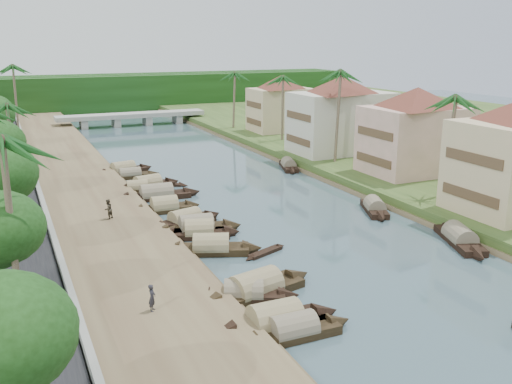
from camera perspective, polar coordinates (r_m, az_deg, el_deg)
name	(u,v)px	position (r m, az deg, el deg)	size (l,w,h in m)	color
ground	(325,245)	(46.61, 6.92, -5.25)	(220.00, 220.00, 0.00)	#3D535B
left_bank	(85,200)	(59.81, -16.70, -0.80)	(10.00, 180.00, 0.80)	brown
right_bank	(374,167)	(72.63, 11.73, 2.42)	(16.00, 180.00, 1.20)	#2C431B
retaining_wall	(40,196)	(59.23, -20.78, -0.36)	(0.40, 180.00, 1.10)	slate
treeline	(105,93)	(139.72, -14.85, 9.59)	(120.00, 14.00, 8.00)	black
bridge	(132,117)	(112.59, -12.33, 7.38)	(28.00, 4.00, 2.40)	gray
building_mid	(415,130)	(67.58, 15.64, 6.03)	(14.11, 14.11, 9.70)	beige
building_far	(341,114)	(78.17, 8.52, 7.76)	(15.59, 15.59, 10.20)	beige
building_distant	(281,102)	(96.01, 2.54, 8.93)	(12.62, 12.62, 9.20)	tan
sampan_0	(293,331)	(32.62, 3.73, -13.70)	(7.58, 1.76, 2.03)	black
sampan_1	(275,323)	(33.41, 1.93, -12.91)	(8.53, 2.27, 2.50)	black
sampan_2	(255,289)	(37.40, -0.08, -9.71)	(9.75, 4.19, 2.48)	black
sampan_3	(244,294)	(36.76, -1.21, -10.19)	(7.26, 4.32, 2.00)	black
sampan_4	(211,248)	(44.54, -4.50, -5.59)	(8.24, 4.66, 2.31)	black
sampan_5	(199,232)	(48.10, -5.71, -4.04)	(7.26, 3.66, 2.25)	black
sampan_6	(196,228)	(49.11, -5.98, -3.63)	(8.42, 2.83, 2.44)	black
sampan_7	(185,221)	(51.31, -7.11, -2.85)	(8.03, 3.78, 2.12)	black
sampan_8	(164,207)	(55.51, -9.14, -1.54)	(7.34, 2.19, 2.25)	black
sampan_9	(157,195)	(60.09, -9.91, -0.29)	(9.73, 2.39, 2.41)	black
sampan_10	(138,188)	(63.16, -11.76, 0.35)	(6.62, 2.30, 1.85)	black
sampan_11	(148,185)	(64.23, -10.77, 0.66)	(8.31, 3.66, 2.32)	black
sampan_12	(130,175)	(69.57, -12.48, 1.66)	(7.29, 1.51, 1.80)	black
sampan_13	(123,170)	(72.34, -13.13, 2.14)	(8.20, 3.50, 2.20)	black
sampan_14	(460,239)	(49.29, 19.69, -4.40)	(4.83, 9.23, 2.23)	black
sampan_15	(375,208)	(55.90, 11.77, -1.56)	(4.24, 7.44, 2.02)	black
sampan_16	(289,166)	(73.18, 3.28, 2.65)	(3.70, 7.89, 1.95)	black
canoe_1	(265,253)	(44.34, 0.94, -6.08)	(4.40, 2.40, 0.72)	black
canoe_2	(164,185)	(65.56, -9.21, 0.74)	(5.24, 3.84, 0.83)	black
palm_1	(451,100)	(57.33, 18.91, 8.71)	(3.20, 3.20, 11.12)	#76614E
palm_2	(339,74)	(71.06, 8.27, 11.61)	(3.20, 3.20, 12.65)	#76614E
palm_3	(283,78)	(86.37, 2.70, 11.28)	(3.20, 3.20, 11.00)	#76614E
palm_4	(1,144)	(30.50, -24.15, 4.38)	(3.20, 3.20, 11.52)	#76614E
palm_6	(9,107)	(65.73, -23.49, 7.84)	(3.20, 3.20, 9.56)	#76614E
palm_7	(233,74)	(99.01, -2.29, 11.67)	(3.20, 3.20, 10.84)	#76614E
palm_8	(12,68)	(98.00, -23.22, 11.36)	(3.20, 3.20, 12.21)	#76614E
tree_6	(372,112)	(81.04, 11.50, 7.80)	(4.72, 4.72, 7.11)	#403424
person_near	(152,298)	(34.05, -10.35, -10.35)	(0.60, 0.39, 1.64)	#232128
person_far	(108,209)	(51.55, -14.57, -1.67)	(0.86, 0.67, 1.76)	#342F24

